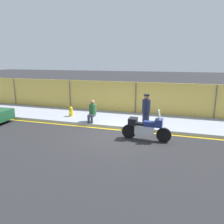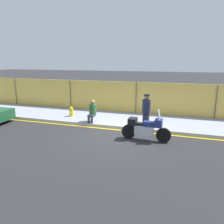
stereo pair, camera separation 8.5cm
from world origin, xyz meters
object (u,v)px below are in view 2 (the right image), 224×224
object	(u,v)px
motorcycle	(145,128)
person_seated_on_curb	(92,110)
fire_hydrant	(71,111)
officer_standing	(146,110)

from	to	relation	value
motorcycle	person_seated_on_curb	size ratio (longest dim) A/B	1.80
motorcycle	fire_hydrant	bearing A→B (deg)	156.51
officer_standing	fire_hydrant	world-z (taller)	officer_standing
officer_standing	fire_hydrant	bearing A→B (deg)	172.74
officer_standing	person_seated_on_curb	size ratio (longest dim) A/B	1.35
person_seated_on_curb	fire_hydrant	bearing A→B (deg)	156.93
person_seated_on_curb	fire_hydrant	size ratio (longest dim) A/B	2.04
fire_hydrant	person_seated_on_curb	bearing A→B (deg)	-23.07
motorcycle	fire_hydrant	size ratio (longest dim) A/B	3.67
officer_standing	motorcycle	bearing A→B (deg)	-81.58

